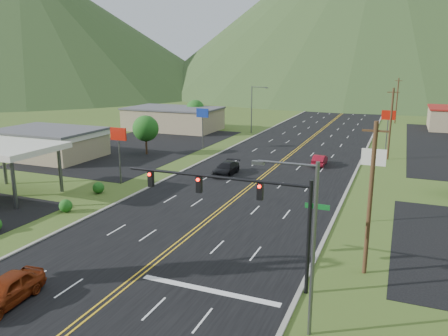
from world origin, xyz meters
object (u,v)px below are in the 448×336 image
at_px(streetlight_east, 307,238).
at_px(car_red_far, 320,160).
at_px(traffic_signal, 244,200).
at_px(car_red_near, 6,291).
at_px(gas_canopy, 6,149).
at_px(streetlight_west, 253,106).
at_px(car_dark_mid, 226,169).

distance_m(streetlight_east, car_red_far, 38.21).
xyz_separation_m(traffic_signal, car_red_near, (-11.50, -7.74, -4.49)).
relative_size(gas_canopy, car_red_far, 2.31).
bearing_deg(car_red_near, streetlight_east, 8.18).
height_order(streetlight_west, car_red_far, streetlight_west).
height_order(streetlight_west, car_red_near, streetlight_west).
bearing_deg(streetlight_west, gas_canopy, -102.13).
distance_m(car_red_near, car_red_far, 42.50).
relative_size(streetlight_east, streetlight_west, 1.00).
height_order(gas_canopy, car_red_near, gas_canopy).
bearing_deg(streetlight_west, car_dark_mid, -77.18).
distance_m(streetlight_east, car_dark_mid, 32.55).
bearing_deg(car_red_far, streetlight_east, 98.11).
height_order(streetlight_east, streetlight_west, same).
bearing_deg(gas_canopy, car_dark_mid, 42.70).
bearing_deg(car_dark_mid, streetlight_west, 103.89).
relative_size(car_red_near, car_red_far, 1.13).
relative_size(streetlight_east, gas_canopy, 0.90).
relative_size(traffic_signal, streetlight_west, 1.46).
height_order(traffic_signal, streetlight_west, streetlight_west).
relative_size(traffic_signal, car_red_far, 3.03).
bearing_deg(gas_canopy, streetlight_west, 77.87).
bearing_deg(streetlight_west, streetlight_east, -69.14).
bearing_deg(car_red_far, traffic_signal, 91.23).
height_order(gas_canopy, car_dark_mid, gas_canopy).
distance_m(streetlight_east, car_red_near, 17.18).
height_order(streetlight_west, gas_canopy, streetlight_west).
relative_size(streetlight_west, car_red_far, 2.08).
bearing_deg(car_red_far, car_red_near, 75.14).
bearing_deg(car_dark_mid, car_red_far, 44.80).
bearing_deg(gas_canopy, car_red_far, 43.07).
height_order(traffic_signal, streetlight_east, streetlight_east).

